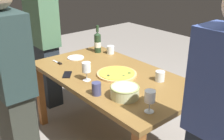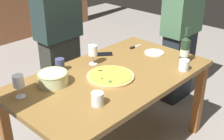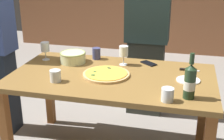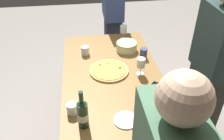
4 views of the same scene
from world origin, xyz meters
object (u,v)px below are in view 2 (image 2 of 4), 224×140
(dining_table, at_px, (112,85))
(cup_amber, at_px, (60,65))
(pizza_knife, at_px, (134,47))
(wine_glass_near_pizza, at_px, (93,51))
(cup_spare, at_px, (184,65))
(pizza, at_px, (110,76))
(side_plate, at_px, (154,53))
(wine_bottle, at_px, (185,49))
(cell_phone, at_px, (104,54))
(cup_ceramic, at_px, (97,99))
(person_guest_left, at_px, (181,32))
(person_host, at_px, (59,36))
(wine_glass_by_bottle, at_px, (18,82))
(serving_bowl, at_px, (53,78))

(dining_table, bearing_deg, cup_amber, 123.36)
(dining_table, height_order, pizza_knife, pizza_knife)
(wine_glass_near_pizza, height_order, cup_spare, wine_glass_near_pizza)
(pizza, relative_size, wine_glass_near_pizza, 2.19)
(cup_amber, xyz_separation_m, side_plate, (0.82, -0.33, -0.05))
(wine_bottle, distance_m, pizza_knife, 0.54)
(wine_glass_near_pizza, height_order, side_plate, wine_glass_near_pizza)
(pizza, relative_size, pizza_knife, 2.29)
(cell_phone, bearing_deg, cup_ceramic, 171.22)
(cup_ceramic, bearing_deg, side_plate, 14.46)
(cup_spare, height_order, person_guest_left, person_guest_left)
(cup_spare, xyz_separation_m, cell_phone, (-0.21, 0.69, -0.04))
(pizza, relative_size, person_host, 0.22)
(cup_amber, distance_m, pizza_knife, 0.81)
(wine_glass_by_bottle, bearing_deg, pizza, -21.35)
(wine_glass_near_pizza, xyz_separation_m, person_guest_left, (1.13, -0.16, -0.07))
(side_plate, height_order, person_guest_left, person_guest_left)
(side_plate, bearing_deg, person_guest_left, 7.67)
(wine_glass_near_pizza, height_order, cup_ceramic, wine_glass_near_pizza)
(cup_spare, height_order, pizza_knife, cup_spare)
(wine_glass_by_bottle, height_order, pizza_knife, wine_glass_by_bottle)
(cup_amber, bearing_deg, person_host, 53.34)
(cup_amber, bearing_deg, wine_bottle, -37.64)
(dining_table, relative_size, wine_bottle, 5.14)
(cup_ceramic, bearing_deg, person_host, 64.13)
(cell_phone, distance_m, person_guest_left, 0.95)
(serving_bowl, bearing_deg, dining_table, -27.60)
(cup_spare, bearing_deg, cell_phone, 106.90)
(dining_table, bearing_deg, pizza, -151.90)
(dining_table, distance_m, side_plate, 0.59)
(side_plate, bearing_deg, wine_glass_by_bottle, 170.84)
(dining_table, bearing_deg, serving_bowl, 152.40)
(wine_glass_by_bottle, height_order, cup_spare, wine_glass_by_bottle)
(wine_glass_by_bottle, bearing_deg, pizza_knife, 0.87)
(cup_amber, relative_size, side_plate, 0.59)
(dining_table, distance_m, wine_bottle, 0.69)
(dining_table, distance_m, pizza_knife, 0.63)
(wine_bottle, xyz_separation_m, cup_ceramic, (-0.97, 0.05, -0.07))
(dining_table, height_order, person_guest_left, person_guest_left)
(pizza, relative_size, cup_ceramic, 4.13)
(serving_bowl, relative_size, wine_bottle, 0.72)
(cup_amber, bearing_deg, wine_glass_near_pizza, -19.51)
(dining_table, xyz_separation_m, side_plate, (0.59, 0.02, 0.10))
(cup_ceramic, relative_size, cell_phone, 0.62)
(dining_table, bearing_deg, wine_glass_near_pizza, 81.43)
(wine_glass_near_pizza, relative_size, side_plate, 0.94)
(dining_table, relative_size, cup_spare, 17.84)
(wine_glass_by_bottle, bearing_deg, cup_spare, -27.42)
(pizza, height_order, cup_ceramic, cup_ceramic)
(cell_phone, height_order, pizza_knife, pizza_knife)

